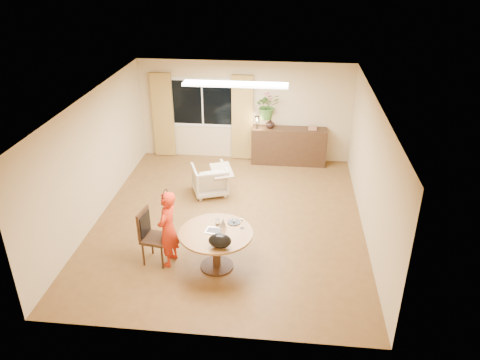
# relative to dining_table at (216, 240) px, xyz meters

# --- Properties ---
(floor) EXTENTS (6.50, 6.50, 0.00)m
(floor) POSITION_rel_dining_table_xyz_m (0.02, 1.60, -0.58)
(floor) COLOR brown
(floor) RESTS_ON ground
(ceiling) EXTENTS (6.50, 6.50, 0.00)m
(ceiling) POSITION_rel_dining_table_xyz_m (0.02, 1.60, 2.02)
(ceiling) COLOR white
(ceiling) RESTS_ON wall_back
(wall_back) EXTENTS (5.50, 0.00, 5.50)m
(wall_back) POSITION_rel_dining_table_xyz_m (0.02, 4.85, 0.72)
(wall_back) COLOR #D4BC8A
(wall_back) RESTS_ON floor
(wall_left) EXTENTS (0.00, 6.50, 6.50)m
(wall_left) POSITION_rel_dining_table_xyz_m (-2.73, 1.60, 0.72)
(wall_left) COLOR #D4BC8A
(wall_left) RESTS_ON floor
(wall_right) EXTENTS (0.00, 6.50, 6.50)m
(wall_right) POSITION_rel_dining_table_xyz_m (2.77, 1.60, 0.72)
(wall_right) COLOR #D4BC8A
(wall_right) RESTS_ON floor
(window) EXTENTS (1.70, 0.03, 1.30)m
(window) POSITION_rel_dining_table_xyz_m (-1.08, 4.83, 0.92)
(window) COLOR white
(window) RESTS_ON wall_back
(curtain_left) EXTENTS (0.55, 0.08, 2.25)m
(curtain_left) POSITION_rel_dining_table_xyz_m (-2.13, 4.76, 0.57)
(curtain_left) COLOR olive
(curtain_left) RESTS_ON wall_back
(curtain_right) EXTENTS (0.55, 0.08, 2.25)m
(curtain_right) POSITION_rel_dining_table_xyz_m (-0.03, 4.76, 0.57)
(curtain_right) COLOR olive
(curtain_right) RESTS_ON wall_back
(ceiling_panel) EXTENTS (2.20, 0.35, 0.05)m
(ceiling_panel) POSITION_rel_dining_table_xyz_m (0.02, 2.80, 1.99)
(ceiling_panel) COLOR white
(ceiling_panel) RESTS_ON ceiling
(dining_table) EXTENTS (1.28, 1.28, 0.73)m
(dining_table) POSITION_rel_dining_table_xyz_m (0.00, 0.00, 0.00)
(dining_table) COLOR brown
(dining_table) RESTS_ON floor
(dining_chair) EXTENTS (0.56, 0.52, 1.03)m
(dining_chair) POSITION_rel_dining_table_xyz_m (-1.10, 0.06, -0.06)
(dining_chair) COLOR #311D10
(dining_chair) RESTS_ON floor
(child) EXTENTS (0.58, 0.44, 1.43)m
(child) POSITION_rel_dining_table_xyz_m (-0.86, 0.04, 0.14)
(child) COLOR red
(child) RESTS_ON floor
(laptop) EXTENTS (0.36, 0.26, 0.22)m
(laptop) POSITION_rel_dining_table_xyz_m (-0.03, 0.03, 0.26)
(laptop) COLOR #B7B7BC
(laptop) RESTS_ON dining_table
(tumbler) EXTENTS (0.10, 0.10, 0.11)m
(tumbler) POSITION_rel_dining_table_xyz_m (-0.01, 0.24, 0.21)
(tumbler) COLOR white
(tumbler) RESTS_ON dining_table
(wine_glass) EXTENTS (0.09, 0.09, 0.20)m
(wine_glass) POSITION_rel_dining_table_xyz_m (0.43, 0.17, 0.26)
(wine_glass) COLOR white
(wine_glass) RESTS_ON dining_table
(pot_lid) EXTENTS (0.26, 0.26, 0.04)m
(pot_lid) POSITION_rel_dining_table_xyz_m (0.27, 0.33, 0.17)
(pot_lid) COLOR white
(pot_lid) RESTS_ON dining_table
(handbag) EXTENTS (0.39, 0.24, 0.26)m
(handbag) POSITION_rel_dining_table_xyz_m (0.13, -0.44, 0.28)
(handbag) COLOR black
(handbag) RESTS_ON dining_table
(armchair) EXTENTS (0.97, 0.98, 0.70)m
(armchair) POSITION_rel_dining_table_xyz_m (-0.57, 2.73, -0.23)
(armchair) COLOR beige
(armchair) RESTS_ON floor
(throw) EXTENTS (0.63, 0.68, 0.03)m
(throw) POSITION_rel_dining_table_xyz_m (-0.28, 2.65, 0.14)
(throw) COLOR beige
(throw) RESTS_ON armchair
(sideboard) EXTENTS (1.92, 0.47, 0.96)m
(sideboard) POSITION_rel_dining_table_xyz_m (1.20, 4.61, -0.10)
(sideboard) COLOR #311D10
(sideboard) RESTS_ON floor
(vase) EXTENTS (0.27, 0.27, 0.25)m
(vase) POSITION_rel_dining_table_xyz_m (0.70, 4.61, 0.51)
(vase) COLOR black
(vase) RESTS_ON sideboard
(bouquet) EXTENTS (0.72, 0.66, 0.66)m
(bouquet) POSITION_rel_dining_table_xyz_m (0.61, 4.61, 0.96)
(bouquet) COLOR #246227
(bouquet) RESTS_ON vase
(book_stack) EXTENTS (0.22, 0.17, 0.09)m
(book_stack) POSITION_rel_dining_table_xyz_m (1.78, 4.61, 0.43)
(book_stack) COLOR #95664C
(book_stack) RESTS_ON sideboard
(desk_lamp) EXTENTS (0.14, 0.14, 0.33)m
(desk_lamp) POSITION_rel_dining_table_xyz_m (0.36, 4.56, 0.55)
(desk_lamp) COLOR black
(desk_lamp) RESTS_ON sideboard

